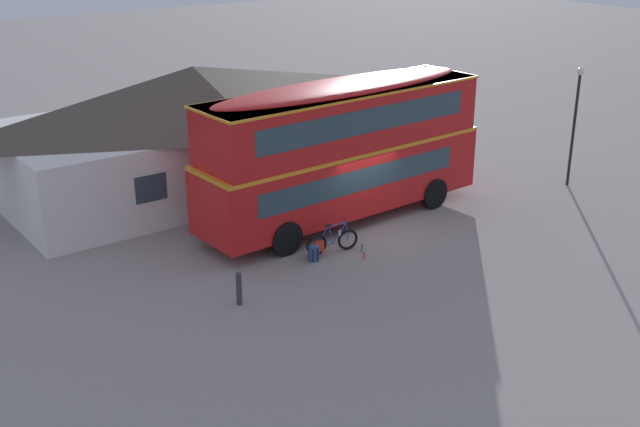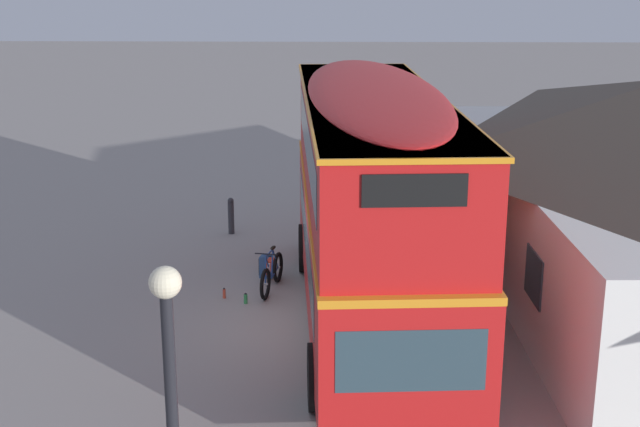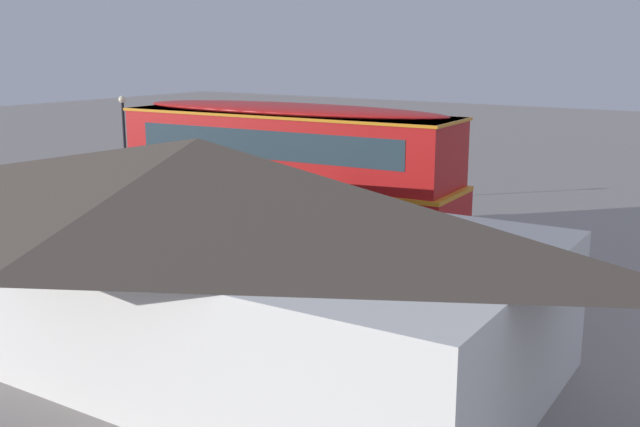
{
  "view_description": "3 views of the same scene",
  "coord_description": "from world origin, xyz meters",
  "px_view_note": "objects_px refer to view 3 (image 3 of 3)",
  "views": [
    {
      "loc": [
        -15.17,
        -19.15,
        10.13
      ],
      "look_at": [
        -2.24,
        -0.53,
        1.29
      ],
      "focal_mm": 44.66,
      "sensor_mm": 36.0,
      "label": 1
    },
    {
      "loc": [
        16.08,
        0.67,
        7.0
      ],
      "look_at": [
        -2.22,
        0.26,
        1.67
      ],
      "focal_mm": 49.75,
      "sensor_mm": 36.0,
      "label": 2
    },
    {
      "loc": [
        -13.08,
        18.73,
        6.44
      ],
      "look_at": [
        -0.28,
        -0.1,
        1.3
      ],
      "focal_mm": 42.22,
      "sensor_mm": 36.0,
      "label": 3
    }
  ],
  "objects_px": {
    "kerb_bollard": "(521,252)",
    "street_lamp": "(125,141)",
    "double_decker_bus": "(286,177)",
    "water_bottle_red_squeeze": "(379,245)",
    "water_bottle_green_metal": "(363,247)",
    "touring_bicycle": "(379,246)",
    "backpack_on_ground": "(404,251)"
  },
  "relations": [
    {
      "from": "backpack_on_ground",
      "to": "water_bottle_green_metal",
      "type": "distance_m",
      "value": 1.66
    },
    {
      "from": "water_bottle_green_metal",
      "to": "water_bottle_red_squeeze",
      "type": "bearing_deg",
      "value": -120.76
    },
    {
      "from": "touring_bicycle",
      "to": "backpack_on_ground",
      "type": "bearing_deg",
      "value": -166.11
    },
    {
      "from": "street_lamp",
      "to": "kerb_bollard",
      "type": "relative_size",
      "value": 4.68
    },
    {
      "from": "double_decker_bus",
      "to": "kerb_bollard",
      "type": "relative_size",
      "value": 11.0
    },
    {
      "from": "touring_bicycle",
      "to": "water_bottle_green_metal",
      "type": "relative_size",
      "value": 7.57
    },
    {
      "from": "water_bottle_red_squeeze",
      "to": "water_bottle_green_metal",
      "type": "height_order",
      "value": "water_bottle_green_metal"
    },
    {
      "from": "backpack_on_ground",
      "to": "touring_bicycle",
      "type": "bearing_deg",
      "value": 13.89
    },
    {
      "from": "water_bottle_green_metal",
      "to": "backpack_on_ground",
      "type": "bearing_deg",
      "value": 169.81
    },
    {
      "from": "water_bottle_red_squeeze",
      "to": "kerb_bollard",
      "type": "bearing_deg",
      "value": -175.15
    },
    {
      "from": "touring_bicycle",
      "to": "kerb_bollard",
      "type": "bearing_deg",
      "value": -161.27
    },
    {
      "from": "water_bottle_red_squeeze",
      "to": "water_bottle_green_metal",
      "type": "distance_m",
      "value": 0.57
    },
    {
      "from": "double_decker_bus",
      "to": "kerb_bollard",
      "type": "height_order",
      "value": "double_decker_bus"
    },
    {
      "from": "touring_bicycle",
      "to": "water_bottle_red_squeeze",
      "type": "xyz_separation_m",
      "value": [
        0.56,
        -0.97,
        -0.26
      ]
    },
    {
      "from": "backpack_on_ground",
      "to": "kerb_bollard",
      "type": "height_order",
      "value": "kerb_bollard"
    },
    {
      "from": "backpack_on_ground",
      "to": "street_lamp",
      "type": "distance_m",
      "value": 12.28
    },
    {
      "from": "double_decker_bus",
      "to": "touring_bicycle",
      "type": "distance_m",
      "value": 3.66
    },
    {
      "from": "street_lamp",
      "to": "kerb_bollard",
      "type": "xyz_separation_m",
      "value": [
        -15.25,
        -1.38,
        -2.31
      ]
    },
    {
      "from": "touring_bicycle",
      "to": "kerb_bollard",
      "type": "distance_m",
      "value": 4.23
    },
    {
      "from": "double_decker_bus",
      "to": "water_bottle_red_squeeze",
      "type": "bearing_deg",
      "value": -114.74
    },
    {
      "from": "street_lamp",
      "to": "double_decker_bus",
      "type": "bearing_deg",
      "value": 167.43
    },
    {
      "from": "backpack_on_ground",
      "to": "water_bottle_green_metal",
      "type": "relative_size",
      "value": 2.37
    },
    {
      "from": "backpack_on_ground",
      "to": "street_lamp",
      "type": "xyz_separation_m",
      "value": [
        12.01,
        0.21,
        2.53
      ]
    },
    {
      "from": "kerb_bollard",
      "to": "street_lamp",
      "type": "bearing_deg",
      "value": 5.17
    },
    {
      "from": "touring_bicycle",
      "to": "water_bottle_green_metal",
      "type": "height_order",
      "value": "touring_bicycle"
    },
    {
      "from": "double_decker_bus",
      "to": "touring_bicycle",
      "type": "height_order",
      "value": "double_decker_bus"
    },
    {
      "from": "double_decker_bus",
      "to": "touring_bicycle",
      "type": "relative_size",
      "value": 6.15
    },
    {
      "from": "touring_bicycle",
      "to": "water_bottle_green_metal",
      "type": "xyz_separation_m",
      "value": [
        0.85,
        -0.48,
        -0.26
      ]
    },
    {
      "from": "touring_bicycle",
      "to": "backpack_on_ground",
      "type": "distance_m",
      "value": 0.8
    },
    {
      "from": "kerb_bollard",
      "to": "double_decker_bus",
      "type": "bearing_deg",
      "value": 29.98
    },
    {
      "from": "backpack_on_ground",
      "to": "street_lamp",
      "type": "bearing_deg",
      "value": 1.01
    },
    {
      "from": "backpack_on_ground",
      "to": "kerb_bollard",
      "type": "relative_size",
      "value": 0.56
    }
  ]
}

